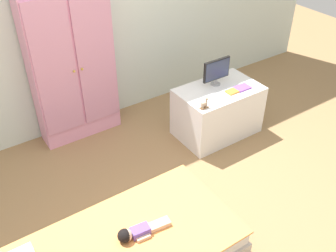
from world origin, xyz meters
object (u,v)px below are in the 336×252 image
book_orange (232,91)px  book_purple (242,88)px  wardrobe (72,64)px  tv_stand (217,111)px  tv_monitor (217,70)px  doll (134,233)px  rocking_horse_toy (205,104)px

book_orange → book_purple: (0.13, 0.00, 0.00)m
wardrobe → tv_stand: wardrobe is taller
book_orange → book_purple: book_purple is taller
book_purple → tv_stand: bearing=148.7°
tv_stand → book_orange: size_ratio=6.92×
wardrobe → tv_stand: size_ratio=1.91×
tv_monitor → book_orange: 0.26m
wardrobe → tv_monitor: size_ratio=5.15×
doll → wardrobe: 1.81m
tv_monitor → book_orange: bearing=-79.8°
doll → tv_stand: 1.76m
doll → tv_stand: (1.50, 0.91, -0.06)m
rocking_horse_toy → book_purple: size_ratio=0.67×
rocking_horse_toy → book_orange: rocking_horse_toy is taller
doll → book_orange: 1.77m
rocking_horse_toy → book_purple: (0.53, 0.07, -0.04)m
doll → tv_monitor: 1.86m
wardrobe → book_orange: (1.24, -0.92, -0.26)m
doll → rocking_horse_toy: bearing=31.7°
doll → book_purple: bearing=25.1°
tv_stand → rocking_horse_toy: 0.50m
wardrobe → tv_stand: 1.52m
wardrobe → book_orange: wardrobe is taller
wardrobe → tv_stand: bearing=-34.3°
tv_stand → rocking_horse_toy: size_ratio=7.87×
wardrobe → book_orange: 1.56m
doll → book_orange: (1.56, 0.79, 0.21)m
wardrobe → tv_monitor: 1.40m
tv_monitor → book_purple: 0.31m
rocking_horse_toy → book_orange: bearing=10.3°
doll → book_orange: size_ratio=3.27×
doll → tv_monitor: tv_monitor is taller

